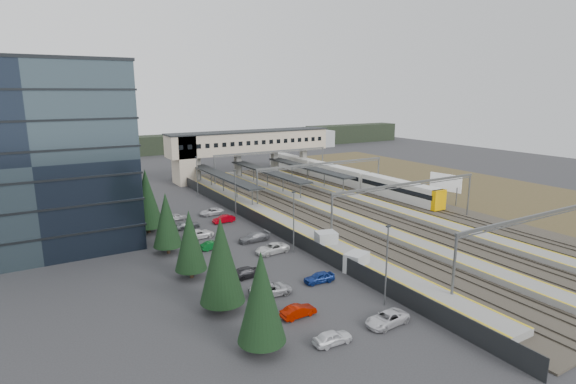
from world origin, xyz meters
TOP-DOWN VIEW (x-y plane):
  - ground at (0.00, 0.00)m, footprint 220.00×220.00m
  - office_building at (-36.00, 12.00)m, footprint 24.30×18.30m
  - conifer_row at (-22.00, -3.86)m, footprint 4.42×49.82m
  - car_park at (-13.70, -6.24)m, footprint 10.65×44.53m
  - lampposts at (-8.00, 1.25)m, footprint 0.50×53.25m
  - fence at (-6.50, 5.00)m, footprint 0.08×90.00m
  - relay_cabin_near at (-5.11, -17.10)m, footprint 3.24×2.82m
  - relay_cabin_far at (-3.72, -9.19)m, footprint 3.05×2.73m
  - rail_corridor at (9.34, 5.00)m, footprint 34.00×90.00m
  - canopies at (7.00, 27.00)m, footprint 23.10×30.00m
  - footbridge at (7.70, 42.00)m, footprint 40.40×6.40m
  - gantries at (12.00, 3.00)m, footprint 28.40×62.28m
  - train at (24.00, 25.05)m, footprint 2.81×58.63m
  - billboard at (30.00, 0.15)m, footprint 1.30×6.26m
  - scrub_east at (45.00, 5.00)m, footprint 34.00×120.00m
  - treeline_far at (23.81, 92.28)m, footprint 170.00×19.00m

SIDE VIEW (x-z plane):
  - ground at x=0.00m, z-range 0.00..0.00m
  - scrub_east at x=45.00m, z-range 0.00..0.06m
  - rail_corridor at x=9.34m, z-range -0.17..0.75m
  - car_park at x=-13.70m, z-range -0.04..1.24m
  - fence at x=-6.50m, z-range 0.00..2.00m
  - relay_cabin_near at x=-5.11m, z-range 0.00..2.26m
  - relay_cabin_far at x=-3.72m, z-range 0.00..2.38m
  - train at x=24.00m, z-range 0.24..3.78m
  - treeline_far at x=23.81m, z-range -0.55..6.45m
  - billboard at x=30.00m, z-range 0.96..6.41m
  - canopies at x=7.00m, z-range 2.28..5.56m
  - lampposts at x=-8.00m, z-range 0.30..8.37m
  - conifer_row at x=-22.00m, z-range 0.09..9.59m
  - gantries at x=12.00m, z-range 2.41..9.58m
  - footbridge at x=7.70m, z-range 2.33..13.53m
  - office_building at x=-36.00m, z-range 0.04..24.34m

